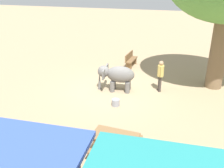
{
  "coord_description": "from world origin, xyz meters",
  "views": [
    {
      "loc": [
        -2.77,
        11.52,
        5.66
      ],
      "look_at": [
        -0.19,
        0.97,
        0.8
      ],
      "focal_mm": 40.78,
      "sensor_mm": 36.0,
      "label": 1
    }
  ],
  "objects_px": {
    "person_handler": "(160,74)",
    "feed_bucket": "(116,102)",
    "elephant": "(117,75)",
    "wooden_bench": "(130,59)",
    "picnic_table_near": "(115,140)"
  },
  "relations": [
    {
      "from": "wooden_bench",
      "to": "person_handler",
      "type": "bearing_deg",
      "value": 40.36
    },
    {
      "from": "elephant",
      "to": "picnic_table_near",
      "type": "xyz_separation_m",
      "value": [
        -1.07,
        4.91,
        -0.26
      ]
    },
    {
      "from": "feed_bucket",
      "to": "wooden_bench",
      "type": "bearing_deg",
      "value": -87.24
    },
    {
      "from": "wooden_bench",
      "to": "picnic_table_near",
      "type": "xyz_separation_m",
      "value": [
        -1.01,
        8.67,
        0.12
      ]
    },
    {
      "from": "person_handler",
      "to": "wooden_bench",
      "type": "xyz_separation_m",
      "value": [
        2.08,
        -3.31,
        -0.48
      ]
    },
    {
      "from": "person_handler",
      "to": "wooden_bench",
      "type": "bearing_deg",
      "value": -70.73
    },
    {
      "from": "feed_bucket",
      "to": "elephant",
      "type": "bearing_deg",
      "value": -78.67
    },
    {
      "from": "wooden_bench",
      "to": "picnic_table_near",
      "type": "height_order",
      "value": "wooden_bench"
    },
    {
      "from": "picnic_table_near",
      "to": "feed_bucket",
      "type": "relative_size",
      "value": 4.58
    },
    {
      "from": "person_handler",
      "to": "feed_bucket",
      "type": "relative_size",
      "value": 4.5
    },
    {
      "from": "elephant",
      "to": "wooden_bench",
      "type": "bearing_deg",
      "value": -94.25
    },
    {
      "from": "feed_bucket",
      "to": "picnic_table_near",
      "type": "bearing_deg",
      "value": 102.75
    },
    {
      "from": "elephant",
      "to": "picnic_table_near",
      "type": "relative_size",
      "value": 1.16
    },
    {
      "from": "elephant",
      "to": "person_handler",
      "type": "height_order",
      "value": "person_handler"
    },
    {
      "from": "person_handler",
      "to": "picnic_table_near",
      "type": "distance_m",
      "value": 5.48
    }
  ]
}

